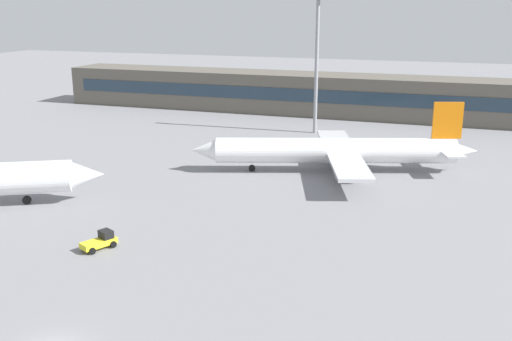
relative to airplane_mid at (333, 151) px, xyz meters
The scene contains 5 objects.
ground_plane 16.58m from the airplane_mid, 125.70° to the right, with size 400.00×400.00×0.00m, color gray.
terminal_building 47.60m from the airplane_mid, 101.50° to the left, with size 130.69×12.13×9.00m.
airplane_mid is the anchor object (origin of this frame).
baggage_tug_yellow 39.69m from the airplane_mid, 114.75° to the right, with size 3.00×3.89×1.75m.
floodlight_tower_west 30.12m from the airplane_mid, 109.05° to the left, with size 3.20×0.80×26.14m.
Camera 1 is at (26.01, -30.10, 24.03)m, focal length 41.05 mm.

